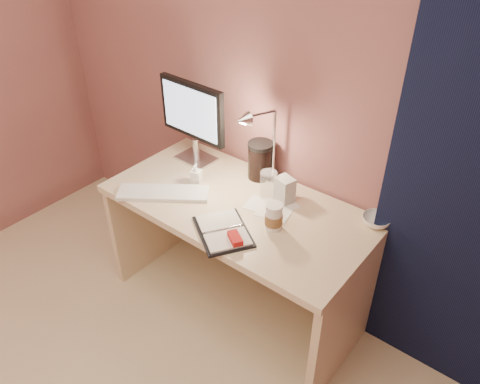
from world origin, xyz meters
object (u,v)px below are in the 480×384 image
Objects in this scene: clear_cup at (268,185)px; lotion_bottle at (196,174)px; monitor at (194,115)px; bowl at (376,221)px; product_box at (285,190)px; desk_lamp at (270,145)px; coffee_cup at (274,217)px; planner at (224,232)px; dark_jar at (260,162)px; keyboard at (163,193)px; desk at (246,230)px.

clear_cup is 0.41m from lotion_bottle.
monitor reaches higher than bowl.
desk_lamp is (-0.12, 0.03, 0.21)m from product_box.
monitor is 3.46× the size of bowl.
coffee_cup reaches higher than lotion_bottle.
planner is 0.53m from dark_jar.
planner is at bearing -83.66° from product_box.
lotion_bottle is 0.49m from product_box.
dark_jar reaches higher than keyboard.
planner is at bearing -131.37° from coffee_cup.
dark_jar reaches higher than clear_cup.
lotion_bottle is at bearing 36.26° from keyboard.
keyboard is (-0.35, -0.26, 0.24)m from desk.
lotion_bottle is (-0.93, -0.27, 0.04)m from bowl.
bowl reaches higher than desk.
desk_lamp is at bearing 2.32° from monitor.
lotion_bottle is (-0.40, 0.24, 0.05)m from planner.
desk_lamp is at bearing 27.41° from lotion_bottle.
planner reaches higher than bowl.
clear_cup is (0.09, 0.07, 0.30)m from desk.
product_box reaches higher than keyboard.
planner is 2.75× the size of coffee_cup.
clear_cup is (-0.01, 0.37, 0.06)m from planner.
clear_cup is at bearing -148.10° from product_box.
monitor is 0.59m from clear_cup.
clear_cup is 0.09m from product_box.
keyboard is at bearing -122.92° from dark_jar.
dark_jar is (0.29, 0.45, 0.09)m from keyboard.
bowl is 0.73× the size of dark_jar.
keyboard reaches higher than desk.
dark_jar reaches higher than bowl.
product_box is at bearing -0.01° from monitor.
desk_lamp is at bearing 129.19° from planner.
planner is 0.47m from lotion_bottle.
product_box is (0.47, 0.16, 0.01)m from lotion_bottle.
coffee_cup reaches higher than planner.
planner is at bearing -34.31° from monitor.
clear_cup is at bearing 125.02° from planner.
lotion_bottle is at bearing -177.92° from planner.
product_box is at bearing 18.49° from lotion_bottle.
keyboard is 3.15× the size of clear_cup.
product_box is at bearing 12.18° from desk_lamp.
clear_cup is at bearing -0.04° from keyboard.
planner is (0.46, -0.05, 0.00)m from keyboard.
desk is at bearing -0.30° from keyboard.
dark_jar is (0.40, 0.08, -0.19)m from monitor.
product_box is (0.07, 0.39, 0.06)m from planner.
desk is at bearing 154.22° from coffee_cup.
desk_lamp reaches higher than lotion_bottle.
desk is at bearing 141.65° from planner.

